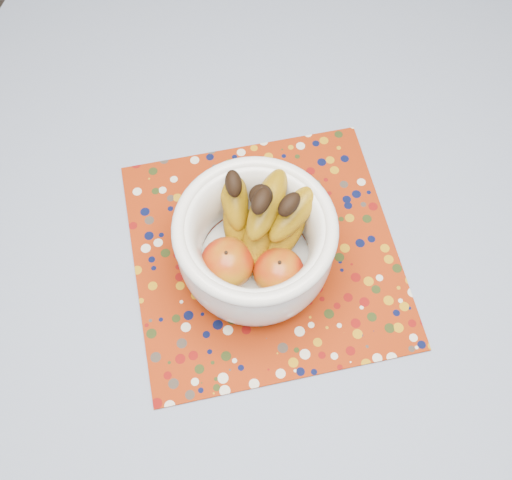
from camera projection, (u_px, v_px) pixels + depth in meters
The scene contains 4 objects.
table at pixel (285, 287), 0.99m from camera, with size 1.20×1.20×0.75m.
tablecloth at pixel (288, 268), 0.92m from camera, with size 1.32×1.32×0.01m, color #6577A8.
placemat at pixel (265, 253), 0.92m from camera, with size 0.40×0.40×0.00m, color maroon.
fruit_bowl at pixel (257, 238), 0.84m from camera, with size 0.23×0.23×0.19m.
Camera 1 is at (0.05, -0.36, 1.60)m, focal length 42.00 mm.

